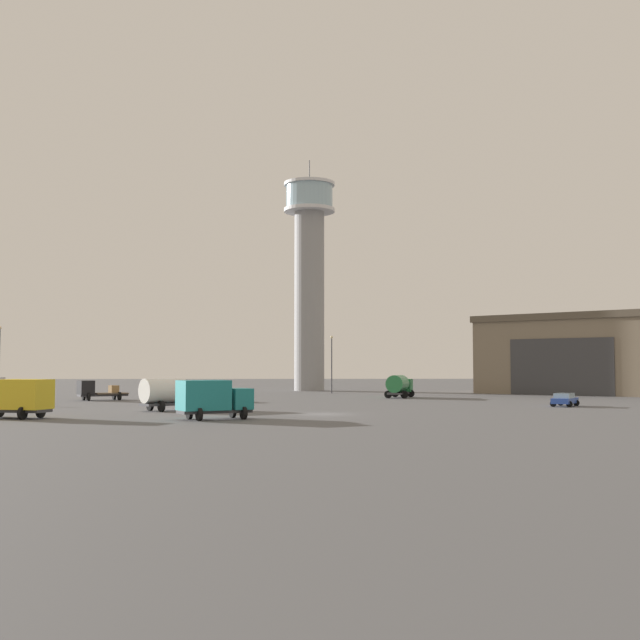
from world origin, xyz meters
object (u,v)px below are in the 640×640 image
control_tower (309,270)px  light_post_east (332,359)px  truck_fuel_tanker_white (172,392)px  truck_box_yellow (14,396)px  truck_box_teal (212,398)px  car_orange (222,396)px  truck_fuel_tanker_green (399,385)px  truck_flatbed_black (95,391)px  car_blue (565,399)px

control_tower → light_post_east: (3.13, -13.38, -15.55)m
truck_fuel_tanker_white → truck_box_yellow: 15.18m
truck_box_teal → car_orange: 30.60m
light_post_east → control_tower: bearing=103.2°
control_tower → truck_box_teal: control_tower is taller
control_tower → truck_fuel_tanker_white: size_ratio=6.51×
car_orange → truck_fuel_tanker_green: bearing=-45.8°
control_tower → truck_flatbed_black: bearing=-125.9°
truck_box_yellow → light_post_east: size_ratio=0.72×
control_tower → truck_fuel_tanker_white: 64.51m
truck_box_teal → truck_box_yellow: truck_box_yellow is taller
truck_box_yellow → control_tower: bearing=-92.5°
truck_box_yellow → car_blue: bearing=-144.4°
control_tower → car_blue: size_ratio=8.63×
truck_flatbed_black → truck_fuel_tanker_green: size_ratio=0.91×
truck_fuel_tanker_white → car_orange: truck_fuel_tanker_white is taller
truck_flatbed_black → car_orange: (15.83, -4.71, -0.45)m
control_tower → light_post_east: bearing=-76.8°
truck_flatbed_black → truck_fuel_tanker_green: truck_fuel_tanker_green is taller
truck_fuel_tanker_white → truck_fuel_tanker_green: size_ratio=0.89×
truck_fuel_tanker_green → light_post_east: (-7.96, 17.59, 3.63)m
truck_box_teal → car_orange: (-1.88, 30.53, -0.93)m
truck_fuel_tanker_green → car_blue: bearing=-128.6°
truck_fuel_tanker_green → truck_box_yellow: truck_box_yellow is taller
truck_fuel_tanker_green → light_post_east: size_ratio=0.77×
truck_fuel_tanker_green → car_blue: (13.91, -22.86, -0.92)m
truck_flatbed_black → truck_box_yellow: (1.88, -33.30, 0.55)m
truck_fuel_tanker_white → light_post_east: bearing=31.5°
truck_fuel_tanker_green → truck_box_yellow: bearing=157.6°
truck_box_teal → light_post_east: bearing=51.4°
truck_fuel_tanker_white → car_blue: truck_fuel_tanker_white is taller
car_orange → car_blue: (36.17, -11.89, 0.00)m
truck_fuel_tanker_white → truck_fuel_tanker_green: truck_fuel_tanker_white is taller
truck_box_teal → light_post_east: 60.48m
truck_fuel_tanker_white → truck_box_teal: truck_box_teal is taller
control_tower → light_post_east: 20.76m
truck_box_teal → truck_fuel_tanker_white: bearing=84.9°
truck_box_teal → car_blue: (34.29, 18.63, -0.92)m
truck_box_yellow → car_blue: (50.12, 16.70, -0.99)m
control_tower → light_post_east: size_ratio=4.50×
truck_fuel_tanker_green → truck_box_teal: bearing=173.9°
control_tower → car_blue: 62.67m
control_tower → truck_fuel_tanker_green: control_tower is taller
truck_fuel_tanker_white → truck_box_yellow: size_ratio=0.96×
car_blue → light_post_east: 46.21m
truck_fuel_tanker_white → truck_flatbed_black: 26.04m
control_tower → truck_fuel_tanker_green: 38.08m
truck_fuel_tanker_white → truck_fuel_tanker_green: bearing=10.8°
truck_fuel_tanker_green → car_orange: bearing=136.3°
truck_fuel_tanker_white → truck_box_yellow: (-10.87, -10.60, 0.04)m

